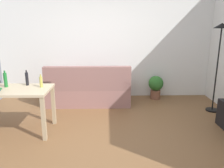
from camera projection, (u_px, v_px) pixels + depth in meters
name	position (u px, v px, depth m)	size (l,w,h in m)	color
ground_plane	(107.00, 136.00, 3.78)	(5.20, 4.40, 0.02)	brown
wall_rear	(106.00, 43.00, 5.56)	(5.20, 0.10, 2.70)	white
couch	(89.00, 91.00, 5.23)	(1.86, 0.84, 0.92)	#996B66
torchiere_lamp	(220.00, 44.00, 4.50)	(0.32, 0.32, 1.81)	black
desk	(14.00, 95.00, 3.76)	(1.22, 0.73, 0.76)	#C6B28E
potted_plant	(156.00, 86.00, 5.56)	(0.36, 0.36, 0.57)	brown
bottle_green	(5.00, 80.00, 3.82)	(0.06, 0.06, 0.28)	#1E722D
bottle_dark	(27.00, 79.00, 3.93)	(0.05, 0.05, 0.26)	black
bottle_squat	(41.00, 82.00, 3.81)	(0.05, 0.05, 0.22)	#BCB24C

